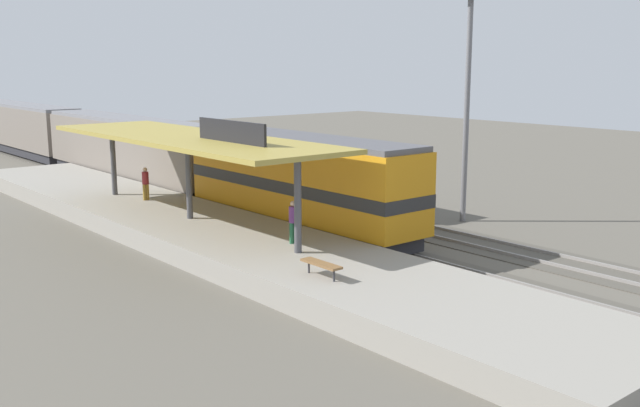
{
  "coord_description": "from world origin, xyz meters",
  "views": [
    {
      "loc": [
        -21.1,
        -28.97,
        7.96
      ],
      "look_at": [
        -1.38,
        -5.45,
        2.0
      ],
      "focal_mm": 41.04,
      "sensor_mm": 36.0,
      "label": 1
    }
  ],
  "objects_px": {
    "locomotive": "(299,181)",
    "person_waiting": "(293,220)",
    "passenger_carriage_rear": "(23,128)",
    "passenger_carriage_front": "(129,149)",
    "platform_bench": "(321,264)",
    "light_mast": "(469,53)",
    "person_walking": "(146,182)",
    "freight_car": "(308,170)"
  },
  "relations": [
    {
      "from": "passenger_carriage_front",
      "to": "person_walking",
      "type": "distance_m",
      "value": 11.09
    },
    {
      "from": "freight_car",
      "to": "person_waiting",
      "type": "xyz_separation_m",
      "value": [
        -8.46,
        -9.47,
        -0.12
      ]
    },
    {
      "from": "locomotive",
      "to": "person_waiting",
      "type": "height_order",
      "value": "locomotive"
    },
    {
      "from": "person_walking",
      "to": "person_waiting",
      "type": "bearing_deg",
      "value": -89.1
    },
    {
      "from": "passenger_carriage_front",
      "to": "locomotive",
      "type": "bearing_deg",
      "value": -90.0
    },
    {
      "from": "passenger_carriage_rear",
      "to": "light_mast",
      "type": "distance_m",
      "value": 43.49
    },
    {
      "from": "passenger_carriage_front",
      "to": "person_walking",
      "type": "bearing_deg",
      "value": -111.43
    },
    {
      "from": "locomotive",
      "to": "passenger_carriage_front",
      "type": "xyz_separation_m",
      "value": [
        0.0,
        18.0,
        -0.1
      ]
    },
    {
      "from": "passenger_carriage_front",
      "to": "platform_bench",
      "type": "bearing_deg",
      "value": -102.63
    },
    {
      "from": "passenger_carriage_rear",
      "to": "freight_car",
      "type": "xyz_separation_m",
      "value": [
        4.6,
        -33.83,
        -0.34
      ]
    },
    {
      "from": "person_waiting",
      "to": "person_walking",
      "type": "bearing_deg",
      "value": 90.9
    },
    {
      "from": "locomotive",
      "to": "freight_car",
      "type": "xyz_separation_m",
      "value": [
        4.6,
        4.97,
        -0.44
      ]
    },
    {
      "from": "passenger_carriage_rear",
      "to": "light_mast",
      "type": "bearing_deg",
      "value": -79.56
    },
    {
      "from": "person_walking",
      "to": "passenger_carriage_front",
      "type": "bearing_deg",
      "value": 68.57
    },
    {
      "from": "passenger_carriage_front",
      "to": "passenger_carriage_rear",
      "type": "bearing_deg",
      "value": 90.0
    },
    {
      "from": "light_mast",
      "to": "person_waiting",
      "type": "relative_size",
      "value": 6.84
    },
    {
      "from": "locomotive",
      "to": "person_walking",
      "type": "height_order",
      "value": "locomotive"
    },
    {
      "from": "platform_bench",
      "to": "freight_car",
      "type": "xyz_separation_m",
      "value": [
        10.6,
        13.74,
        0.63
      ]
    },
    {
      "from": "passenger_carriage_front",
      "to": "passenger_carriage_rear",
      "type": "relative_size",
      "value": 1.0
    },
    {
      "from": "passenger_carriage_rear",
      "to": "person_walking",
      "type": "distance_m",
      "value": 31.38
    },
    {
      "from": "light_mast",
      "to": "person_waiting",
      "type": "distance_m",
      "value": 13.4
    },
    {
      "from": "platform_bench",
      "to": "passenger_carriage_front",
      "type": "distance_m",
      "value": 27.45
    },
    {
      "from": "locomotive",
      "to": "passenger_carriage_rear",
      "type": "height_order",
      "value": "locomotive"
    },
    {
      "from": "platform_bench",
      "to": "locomotive",
      "type": "xyz_separation_m",
      "value": [
        6.0,
        8.77,
        1.07
      ]
    },
    {
      "from": "light_mast",
      "to": "person_waiting",
      "type": "height_order",
      "value": "light_mast"
    },
    {
      "from": "passenger_carriage_front",
      "to": "freight_car",
      "type": "xyz_separation_m",
      "value": [
        4.6,
        -13.03,
        -0.34
      ]
    },
    {
      "from": "locomotive",
      "to": "person_waiting",
      "type": "xyz_separation_m",
      "value": [
        -3.86,
        -4.51,
        -0.56
      ]
    },
    {
      "from": "light_mast",
      "to": "freight_car",
      "type": "bearing_deg",
      "value": 110.59
    },
    {
      "from": "passenger_carriage_rear",
      "to": "locomotive",
      "type": "bearing_deg",
      "value": -90.0
    },
    {
      "from": "passenger_carriage_front",
      "to": "person_walking",
      "type": "height_order",
      "value": "passenger_carriage_front"
    },
    {
      "from": "platform_bench",
      "to": "passenger_carriage_front",
      "type": "bearing_deg",
      "value": 77.37
    },
    {
      "from": "platform_bench",
      "to": "person_waiting",
      "type": "distance_m",
      "value": 4.8
    },
    {
      "from": "locomotive",
      "to": "freight_car",
      "type": "relative_size",
      "value": 1.2
    },
    {
      "from": "light_mast",
      "to": "locomotive",
      "type": "bearing_deg",
      "value": 155.53
    },
    {
      "from": "platform_bench",
      "to": "light_mast",
      "type": "distance_m",
      "value": 16.36
    },
    {
      "from": "platform_bench",
      "to": "freight_car",
      "type": "bearing_deg",
      "value": 52.35
    },
    {
      "from": "platform_bench",
      "to": "passenger_carriage_rear",
      "type": "bearing_deg",
      "value": 82.81
    },
    {
      "from": "passenger_carriage_front",
      "to": "person_waiting",
      "type": "relative_size",
      "value": 11.7
    },
    {
      "from": "passenger_carriage_rear",
      "to": "light_mast",
      "type": "xyz_separation_m",
      "value": [
        7.8,
        -42.35,
        6.08
      ]
    },
    {
      "from": "person_walking",
      "to": "locomotive",
      "type": "bearing_deg",
      "value": -62.23
    },
    {
      "from": "person_waiting",
      "to": "light_mast",
      "type": "bearing_deg",
      "value": 4.69
    },
    {
      "from": "person_waiting",
      "to": "freight_car",
      "type": "bearing_deg",
      "value": 48.24
    }
  ]
}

